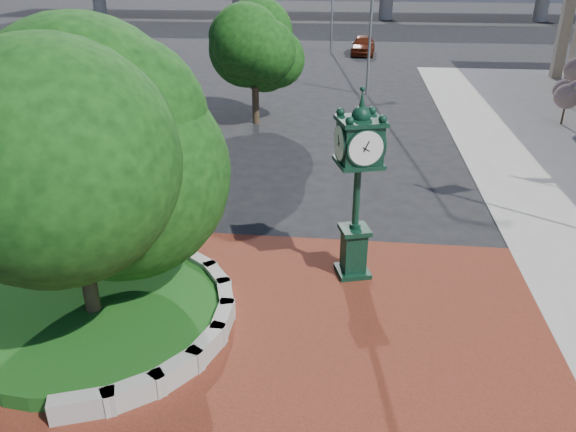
{
  "coord_description": "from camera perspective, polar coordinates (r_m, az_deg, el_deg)",
  "views": [
    {
      "loc": [
        0.98,
        -10.76,
        8.25
      ],
      "look_at": [
        -0.41,
        1.5,
        2.43
      ],
      "focal_mm": 35.0,
      "sensor_mm": 36.0,
      "label": 1
    }
  ],
  "objects": [
    {
      "name": "ground",
      "position": [
        13.59,
        1.03,
        -12.13
      ],
      "size": [
        200.0,
        200.0,
        0.0
      ],
      "primitive_type": "plane",
      "color": "black",
      "rests_on": "ground"
    },
    {
      "name": "plaza",
      "position": [
        12.81,
        0.58,
        -14.76
      ],
      "size": [
        12.0,
        12.0,
        0.04
      ],
      "primitive_type": "cube",
      "color": "maroon",
      "rests_on": "ground"
    },
    {
      "name": "planter_wall",
      "position": [
        13.9,
        -10.33,
        -10.29
      ],
      "size": [
        2.96,
        6.77,
        0.54
      ],
      "color": "#9E9B93",
      "rests_on": "ground"
    },
    {
      "name": "grass_bed",
      "position": [
        14.71,
        -19.02,
        -9.53
      ],
      "size": [
        6.1,
        6.1,
        0.4
      ],
      "primitive_type": "cylinder",
      "color": "#144413",
      "rests_on": "ground"
    },
    {
      "name": "tree_planter",
      "position": [
        13.12,
        -21.17,
        3.29
      ],
      "size": [
        5.2,
        5.2,
        6.33
      ],
      "color": "#38281C",
      "rests_on": "ground"
    },
    {
      "name": "tree_street",
      "position": [
        29.61,
        -3.41,
        15.46
      ],
      "size": [
        4.4,
        4.4,
        5.45
      ],
      "color": "#38281C",
      "rests_on": "ground"
    },
    {
      "name": "post_clock",
      "position": [
        14.78,
        7.08,
        3.67
      ],
      "size": [
        1.31,
        1.31,
        5.22
      ],
      "color": "black",
      "rests_on": "ground"
    },
    {
      "name": "parked_car",
      "position": [
        52.15,
        7.64,
        16.85
      ],
      "size": [
        2.26,
        4.96,
        1.65
      ],
      "primitive_type": "imported",
      "rotation": [
        0.0,
        0.0,
        -0.06
      ],
      "color": "#581D0C",
      "rests_on": "ground"
    },
    {
      "name": "street_lamp_near",
      "position": [
        36.14,
        8.88,
        20.42
      ],
      "size": [
        2.03,
        0.65,
        9.18
      ],
      "color": "slate",
      "rests_on": "ground"
    },
    {
      "name": "shrub_mid",
      "position": [
        32.83,
        26.5,
        10.96
      ],
      "size": [
        1.2,
        1.2,
        2.2
      ],
      "color": "#38281C",
      "rests_on": "ground"
    },
    {
      "name": "shrub_far",
      "position": [
        37.45,
        26.69,
        12.41
      ],
      "size": [
        1.2,
        1.2,
        2.2
      ],
      "color": "#38281C",
      "rests_on": "ground"
    }
  ]
}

